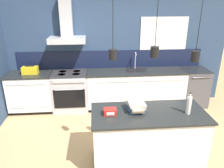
# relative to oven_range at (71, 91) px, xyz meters

# --- Properties ---
(ground_plane) EXTENTS (16.00, 16.00, 0.00)m
(ground_plane) POSITION_rel_oven_range_xyz_m (0.98, -1.69, -0.46)
(ground_plane) COLOR tan
(ground_plane) RESTS_ON ground
(wall_back) EXTENTS (5.60, 2.47, 2.60)m
(wall_back) POSITION_rel_oven_range_xyz_m (0.92, 0.31, 0.90)
(wall_back) COLOR navy
(wall_back) RESTS_ON ground_plane
(counter_run_left) EXTENTS (0.99, 0.64, 0.91)m
(counter_run_left) POSITION_rel_oven_range_xyz_m (-0.89, 0.01, 0.01)
(counter_run_left) COLOR black
(counter_run_left) RESTS_ON ground_plane
(counter_run_sink) EXTENTS (2.31, 0.64, 1.32)m
(counter_run_sink) POSITION_rel_oven_range_xyz_m (1.55, 0.01, 0.01)
(counter_run_sink) COLOR black
(counter_run_sink) RESTS_ON ground_plane
(oven_range) EXTENTS (0.80, 0.66, 0.91)m
(oven_range) POSITION_rel_oven_range_xyz_m (0.00, 0.00, 0.00)
(oven_range) COLOR #B5B5BA
(oven_range) RESTS_ON ground_plane
(dishwasher) EXTENTS (0.59, 0.65, 0.91)m
(dishwasher) POSITION_rel_oven_range_xyz_m (2.99, 0.00, 0.00)
(dishwasher) COLOR #4C4C51
(dishwasher) RESTS_ON ground_plane
(kitchen_island) EXTENTS (1.71, 0.79, 0.91)m
(kitchen_island) POSITION_rel_oven_range_xyz_m (1.36, -1.99, 0.00)
(kitchen_island) COLOR black
(kitchen_island) RESTS_ON ground_plane
(bottle_on_island) EXTENTS (0.07, 0.07, 0.33)m
(bottle_on_island) POSITION_rel_oven_range_xyz_m (1.92, -2.07, 0.60)
(bottle_on_island) COLOR silver
(bottle_on_island) RESTS_ON kitchen_island
(book_stack) EXTENTS (0.27, 0.35, 0.15)m
(book_stack) POSITION_rel_oven_range_xyz_m (1.17, -1.92, 0.53)
(book_stack) COLOR #335684
(book_stack) RESTS_ON kitchen_island
(red_supply_box) EXTENTS (0.18, 0.13, 0.09)m
(red_supply_box) POSITION_rel_oven_range_xyz_m (0.78, -2.00, 0.50)
(red_supply_box) COLOR red
(red_supply_box) RESTS_ON kitchen_island
(yellow_toolbox) EXTENTS (0.34, 0.18, 0.19)m
(yellow_toolbox) POSITION_rel_oven_range_xyz_m (-0.86, 0.00, 0.54)
(yellow_toolbox) COLOR gold
(yellow_toolbox) RESTS_ON counter_run_left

